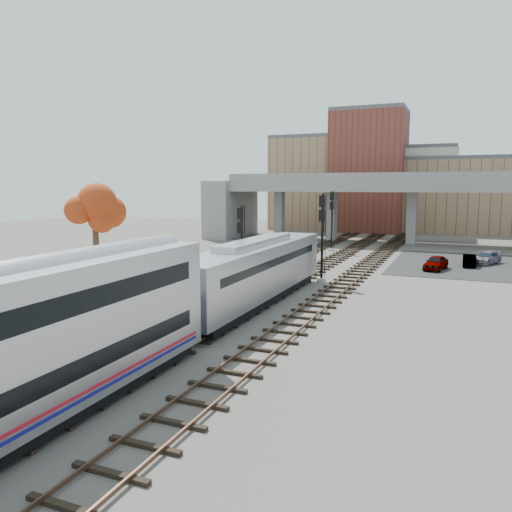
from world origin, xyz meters
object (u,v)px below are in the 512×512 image
Objects in this scene: signal_mast_near at (241,253)px; car_c at (486,258)px; locomotive at (255,270)px; tree at (95,212)px; signal_mast_mid at (322,238)px; car_b at (469,261)px; signal_mast_far at (332,221)px; car_a at (436,263)px.

signal_mast_near reaches higher than car_c.
locomotive is 12.80m from tree.
car_b is (11.20, 13.15, -2.99)m from signal_mast_mid.
car_b is (15.30, -6.45, -3.00)m from signal_mast_far.
locomotive is 2.98× the size of signal_mast_near.
car_a is at bearing 49.67° from signal_mast_mid.
locomotive is at bearing -94.06° from car_c.
signal_mast_far reaches higher than car_c.
locomotive is 5.60× the size of car_b.
car_c is at bearing 52.80° from signal_mast_near.
signal_mast_far is 17.61m from car_c.
signal_mast_near is 0.89× the size of signal_mast_far.
tree is at bearing -109.73° from car_c.
tree reaches higher than signal_mast_mid.
signal_mast_mid is 1.00× the size of signal_mast_far.
signal_mast_mid is at bearing -102.66° from car_c.
car_c is (16.86, 22.21, -2.40)m from signal_mast_near.
signal_mast_mid is (4.10, 6.73, 0.55)m from signal_mast_near.
car_a is at bearing -38.39° from signal_mast_far.
signal_mast_far is 2.12× the size of car_b.
tree is 2.04× the size of car_a.
signal_mast_mid reaches higher than car_a.
car_b is at bearing -22.87° from signal_mast_far.
signal_mast_mid is at bearing -130.81° from car_b.
tree is 37.55m from car_c.
car_c is at bearing 55.79° from car_b.
car_a is (12.40, 16.51, -2.34)m from signal_mast_near.
signal_mast_mid is 20.28m from car_c.
car_c is at bearing 50.51° from signal_mast_mid.
locomotive is 4.87× the size of car_a.
car_b is (15.30, 19.88, -2.45)m from signal_mast_near.
tree is (-10.14, -29.69, 2.32)m from signal_mast_far.
car_a is 4.45m from car_b.
tree reaches higher than locomotive.
locomotive is at bearing -120.97° from car_b.
signal_mast_mid reaches higher than locomotive.
locomotive is at bearing 4.16° from tree.
signal_mast_far is at bearing 90.00° from signal_mast_near.
car_b is (25.44, 23.23, -5.33)m from tree.
car_b is at bearing 62.00° from car_a.
signal_mast_far is (-2.10, 28.80, 1.32)m from locomotive.
signal_mast_near is 1.53× the size of car_c.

